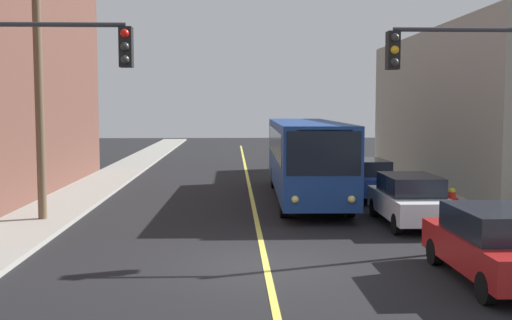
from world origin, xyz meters
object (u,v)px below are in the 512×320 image
traffic_signal_right_corner (465,88)px  fire_hydrant (452,199)px  parked_car_white (410,199)px  utility_pole_near (38,48)px  parked_car_red (494,244)px  city_bus (306,155)px  parked_car_blue (365,178)px  traffic_signal_left_corner (48,87)px

traffic_signal_right_corner → fire_hydrant: 6.17m
parked_car_white → utility_pole_near: bearing=176.3°
parked_car_red → utility_pole_near: bearing=148.7°
city_bus → fire_hydrant: city_bus is taller
parked_car_blue → city_bus: bearing=-176.4°
parked_car_white → parked_car_blue: bearing=91.8°
city_bus → parked_car_white: size_ratio=2.77×
parked_car_red → fire_hydrant: bearing=76.3°
parked_car_white → parked_car_red: bearing=-90.1°
parked_car_red → parked_car_blue: same height
traffic_signal_left_corner → city_bus: bearing=51.2°
traffic_signal_left_corner → parked_car_red: bearing=-14.6°
parked_car_white → fire_hydrant: 2.49m
parked_car_red → parked_car_white: (0.02, 6.48, 0.00)m
parked_car_red → fire_hydrant: 8.27m
fire_hydrant → traffic_signal_left_corner: bearing=-156.5°
utility_pole_near → fire_hydrant: size_ratio=11.96×
traffic_signal_right_corner → fire_hydrant: bearing=73.0°
city_bus → parked_car_blue: city_bus is taller
city_bus → parked_car_white: city_bus is taller
parked_car_blue → utility_pole_near: 13.69m
parked_car_red → utility_pole_near: (-11.93, 7.25, 4.83)m
city_bus → utility_pole_near: utility_pole_near is taller
parked_car_red → traffic_signal_right_corner: traffic_signal_right_corner is taller
traffic_signal_left_corner → parked_car_white: bearing=20.2°
parked_car_red → utility_pole_near: utility_pole_near is taller
utility_pole_near → traffic_signal_right_corner: utility_pole_near is taller
parked_car_red → traffic_signal_left_corner: traffic_signal_left_corner is taller
traffic_signal_right_corner → fire_hydrant: traffic_signal_right_corner is taller
parked_car_blue → parked_car_white: bearing=-88.2°
traffic_signal_left_corner → traffic_signal_right_corner: size_ratio=1.00×
city_bus → parked_car_blue: (2.53, 0.16, -0.98)m
city_bus → traffic_signal_right_corner: (3.21, -8.82, 2.49)m
parked_car_white → parked_car_blue: same height
city_bus → traffic_signal_right_corner: traffic_signal_right_corner is taller
parked_car_red → utility_pole_near: 14.78m
fire_hydrant → utility_pole_near: bearing=-176.8°
traffic_signal_left_corner → fire_hydrant: traffic_signal_left_corner is taller
parked_car_white → parked_car_blue: (-0.19, 5.83, 0.00)m
parked_car_red → traffic_signal_right_corner: (0.52, 3.33, 3.46)m
parked_car_blue → parked_car_red: bearing=-89.2°
city_bus → parked_car_white: bearing=-64.4°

